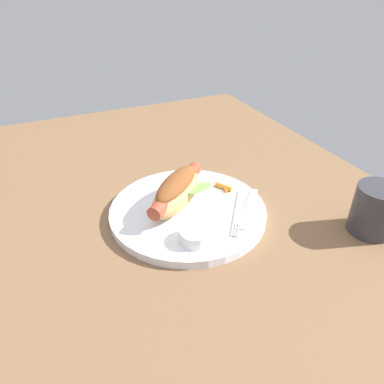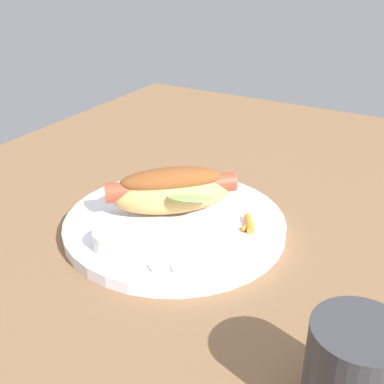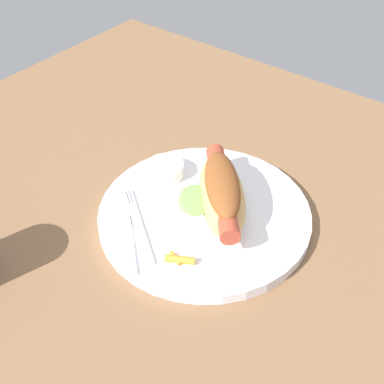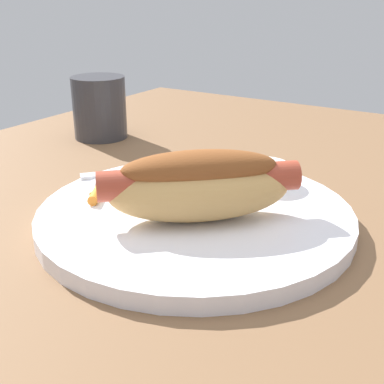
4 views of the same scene
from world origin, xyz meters
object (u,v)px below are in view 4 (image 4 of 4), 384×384
Objects in this scene: drinking_cup at (100,107)px; knife at (141,171)px; plate at (195,216)px; hot_dog at (199,184)px; sauce_ramekin at (263,174)px; fork at (157,175)px; carrot_garnish at (98,194)px.

knife is at bearing -126.37° from drinking_cup.
hot_dog is at bearing -139.00° from plate.
plate is at bearing 163.91° from sauce_ramekin.
drinking_cup reaches higher than hot_dog.
fork is 3.35× the size of carrot_garnish.
plate is at bearing 89.17° from hot_dog.
knife is 1.49× the size of drinking_cup.
drinking_cup is at bearing 95.81° from knife.
plate is 9.66cm from fork.
carrot_garnish is 0.42× the size of drinking_cup.
knife is (-4.24, 13.06, -0.92)cm from sauce_ramekin.
plate is 10.07cm from carrot_garnish.
drinking_cup reaches higher than carrot_garnish.
sauce_ramekin is at bearing -29.84° from knife.
carrot_garnish reaches higher than fork.
sauce_ramekin is 0.61× the size of drinking_cup.
fork reaches higher than plate.
hot_dog is 2.94× the size of sauce_ramekin.
sauce_ramekin is at bearing -105.87° from drinking_cup.
carrot_garnish is (-8.13, -0.84, 0.28)cm from knife.
plate is 5.40× the size of sauce_ramekin.
fork is at bearing -9.50° from carrot_garnish.
hot_dog is 1.21× the size of knife.
fork is at bearing 103.08° from hot_dog.
sauce_ramekin is (9.34, -2.69, 1.90)cm from plate.
carrot_garnish is 28.12cm from drinking_cup.
knife is (0.02, 2.20, -0.02)cm from fork.
hot_dog is 35.44cm from drinking_cup.
plate is 4.71cm from hot_dog.
drinking_cup is at bearing 74.13° from sauce_ramekin.
hot_dog is at bearing -77.67° from knife.
drinking_cup is at bearing 57.15° from plate.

